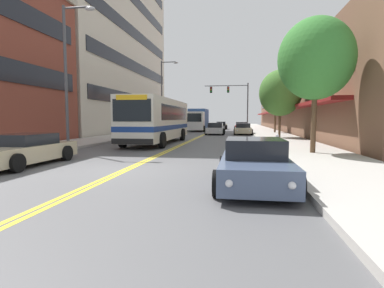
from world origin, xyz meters
TOP-DOWN VIEW (x-y plane):
  - ground_plane at (0.00, 37.00)m, footprint 240.00×240.00m
  - sidewalk_left at (-7.48, 37.00)m, footprint 3.96×106.00m
  - sidewalk_right at (7.48, 37.00)m, footprint 3.96×106.00m
  - centre_line at (0.00, 37.00)m, footprint 0.34×106.00m
  - office_tower_left at (-15.70, 29.14)m, footprint 12.08×29.56m
  - storefront_row_right at (13.69, 37.00)m, footprint 9.10×68.00m
  - city_bus at (-1.99, 11.58)m, footprint 2.85×11.03m
  - car_navy_parked_left_near at (-4.41, 21.36)m, footprint 2.00×4.43m
  - car_beige_parked_left_mid at (-4.39, 0.34)m, footprint 2.18×4.89m
  - car_white_parked_left_far at (-4.30, 27.56)m, footprint 2.21×4.46m
  - car_slate_blue_parked_right_foreground at (4.37, -1.91)m, footprint 2.02×4.34m
  - car_red_parked_right_mid at (4.32, 38.25)m, footprint 2.21×4.68m
  - car_champagne_parked_right_far at (4.42, 25.16)m, footprint 2.12×4.66m
  - car_silver_moving_lead at (1.27, 24.40)m, footprint 2.13×4.27m
  - car_black_moving_second at (0.90, 41.86)m, footprint 1.97×4.66m
  - box_truck at (-2.10, 33.97)m, footprint 2.79×7.69m
  - traffic_signal_mast at (3.04, 36.27)m, footprint 6.64×0.38m
  - street_lamp_left_near at (-5.06, 5.01)m, footprint 1.86×0.28m
  - street_lamp_left_far at (-5.04, 25.32)m, footprint 2.11×0.28m
  - street_tree_right_near at (7.51, 5.18)m, footprint 3.53×3.53m
  - street_tree_right_mid at (7.51, 17.48)m, footprint 3.70×3.70m
  - street_tree_right_far at (8.25, 27.38)m, footprint 2.62×2.62m
  - fire_hydrant at (5.95, 6.17)m, footprint 0.29×0.21m

SIDE VIEW (x-z plane):
  - ground_plane at x=0.00m, z-range 0.00..0.00m
  - centre_line at x=0.00m, z-range 0.00..0.01m
  - sidewalk_left at x=-7.48m, z-range 0.00..0.16m
  - sidewalk_right at x=7.48m, z-range 0.00..0.16m
  - fire_hydrant at x=5.95m, z-range 0.16..1.00m
  - car_beige_parked_left_mid at x=-4.39m, z-range -0.03..1.19m
  - car_slate_blue_parked_right_foreground at x=4.37m, z-range -0.05..1.22m
  - car_white_parked_left_far at x=-4.30m, z-range -0.03..1.20m
  - car_red_parked_right_mid at x=4.32m, z-range -0.05..1.23m
  - car_champagne_parked_right_far at x=4.42m, z-range -0.04..1.24m
  - car_black_moving_second at x=0.90m, z-range -0.03..1.28m
  - car_silver_moving_lead at x=1.27m, z-range -0.05..1.30m
  - car_navy_parked_left_near at x=-4.41m, z-range -0.05..1.31m
  - box_truck at x=-2.10m, z-range 0.05..3.30m
  - city_bus at x=-1.99m, z-range 0.21..3.40m
  - street_tree_right_far at x=8.25m, z-range 1.28..6.43m
  - storefront_row_right at x=13.69m, z-range 0.00..8.11m
  - street_tree_right_mid at x=7.51m, z-range 1.10..7.06m
  - street_lamp_left_near at x=-5.06m, z-range 0.69..8.47m
  - street_tree_right_near at x=7.51m, z-range 1.43..7.86m
  - street_lamp_left_far at x=-5.04m, z-range 0.74..9.43m
  - traffic_signal_mast at x=3.04m, z-range 1.53..8.72m
  - office_tower_left at x=-15.70m, z-range 0.00..25.88m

